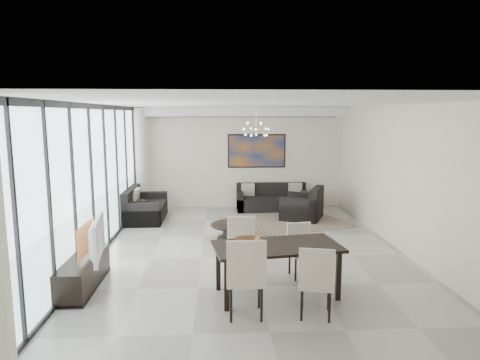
{
  "coord_description": "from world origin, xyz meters",
  "views": [
    {
      "loc": [
        -0.64,
        -7.86,
        2.71
      ],
      "look_at": [
        -0.14,
        1.57,
        1.25
      ],
      "focal_mm": 32.0,
      "sensor_mm": 36.0,
      "label": 1
    }
  ],
  "objects": [
    {
      "name": "armchair",
      "position": [
        1.59,
        2.93,
        0.29
      ],
      "size": [
        1.28,
        1.31,
        0.85
      ],
      "color": "black",
      "rests_on": "floor"
    },
    {
      "name": "sofa_main",
      "position": [
        0.92,
        4.07,
        0.25
      ],
      "size": [
        2.01,
        0.82,
        0.73
      ],
      "color": "black",
      "rests_on": "floor"
    },
    {
      "name": "tv_console",
      "position": [
        -2.76,
        -1.33,
        0.24
      ],
      "size": [
        0.44,
        1.55,
        0.48
      ],
      "primitive_type": "cube",
      "color": "black",
      "rests_on": "floor"
    },
    {
      "name": "bowl_dining",
      "position": [
        -0.19,
        -1.72,
        0.83
      ],
      "size": [
        0.41,
        0.41,
        0.09
      ],
      "primitive_type": "imported",
      "rotation": [
        0.0,
        0.0,
        0.08
      ],
      "color": "brown",
      "rests_on": "dining_table"
    },
    {
      "name": "television",
      "position": [
        -2.6,
        -1.36,
        0.8
      ],
      "size": [
        0.32,
        1.11,
        0.64
      ],
      "primitive_type": "imported",
      "rotation": [
        0.0,
        0.0,
        1.73
      ],
      "color": "gray",
      "rests_on": "tv_console"
    },
    {
      "name": "coffee_table",
      "position": [
        -0.33,
        1.24,
        0.19
      ],
      "size": [
        0.94,
        0.94,
        0.33
      ],
      "color": "black",
      "rests_on": "floor"
    },
    {
      "name": "dining_chair_sw",
      "position": [
        -0.28,
        -2.5,
        0.64
      ],
      "size": [
        0.52,
        0.52,
        1.11
      ],
      "color": "beige",
      "rests_on": "floor"
    },
    {
      "name": "room_shell",
      "position": [
        0.46,
        0.0,
        1.45
      ],
      "size": [
        6.0,
        9.0,
        2.9
      ],
      "color": "#A8A39B",
      "rests_on": "ground"
    },
    {
      "name": "window_wall",
      "position": [
        -2.86,
        0.0,
        1.47
      ],
      "size": [
        0.37,
        8.95,
        2.9
      ],
      "color": "silver",
      "rests_on": "floor"
    },
    {
      "name": "painting",
      "position": [
        0.5,
        4.47,
        1.65
      ],
      "size": [
        1.68,
        0.04,
        0.98
      ],
      "primitive_type": "cube",
      "color": "#A35B16",
      "rests_on": "room_shell"
    },
    {
      "name": "dining_chair_ne",
      "position": [
        0.75,
        -0.97,
        0.51
      ],
      "size": [
        0.47,
        0.47,
        0.89
      ],
      "color": "beige",
      "rests_on": "floor"
    },
    {
      "name": "dining_table",
      "position": [
        0.24,
        -1.75,
        0.69
      ],
      "size": [
        1.99,
        1.21,
        0.78
      ],
      "color": "black",
      "rests_on": "floor"
    },
    {
      "name": "rug",
      "position": [
        1.05,
        2.6,
        0.01
      ],
      "size": [
        3.35,
        2.94,
        0.01
      ],
      "primitive_type": "cube",
      "rotation": [
        0.0,
        0.0,
        0.32
      ],
      "color": "black",
      "rests_on": "floor"
    },
    {
      "name": "dining_chair_nw",
      "position": [
        -0.24,
        -1.0,
        0.59
      ],
      "size": [
        0.49,
        0.49,
        1.02
      ],
      "color": "beige",
      "rests_on": "floor"
    },
    {
      "name": "chandelier",
      "position": [
        0.3,
        2.5,
        2.35
      ],
      "size": [
        0.66,
        0.66,
        0.71
      ],
      "color": "silver",
      "rests_on": "room_shell"
    },
    {
      "name": "side_table",
      "position": [
        -2.65,
        2.94,
        0.36
      ],
      "size": [
        0.39,
        0.39,
        0.53
      ],
      "color": "black",
      "rests_on": "floor"
    },
    {
      "name": "bowl_coffee",
      "position": [
        -0.32,
        1.17,
        0.36
      ],
      "size": [
        0.23,
        0.23,
        0.07
      ],
      "primitive_type": "imported",
      "rotation": [
        0.0,
        0.0,
        -0.09
      ],
      "color": "brown",
      "rests_on": "coffee_table"
    },
    {
      "name": "soffit",
      "position": [
        0.0,
        4.3,
        2.77
      ],
      "size": [
        5.98,
        0.4,
        0.26
      ],
      "primitive_type": "cube",
      "color": "white",
      "rests_on": "room_shell"
    },
    {
      "name": "dining_chair_se",
      "position": [
        0.65,
        -2.55,
        0.58
      ],
      "size": [
        0.55,
        0.55,
        1.0
      ],
      "color": "beige",
      "rests_on": "floor"
    },
    {
      "name": "loveseat",
      "position": [
        -2.55,
        3.05,
        0.28
      ],
      "size": [
        0.93,
        1.65,
        0.82
      ],
      "color": "black",
      "rests_on": "floor"
    }
  ]
}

